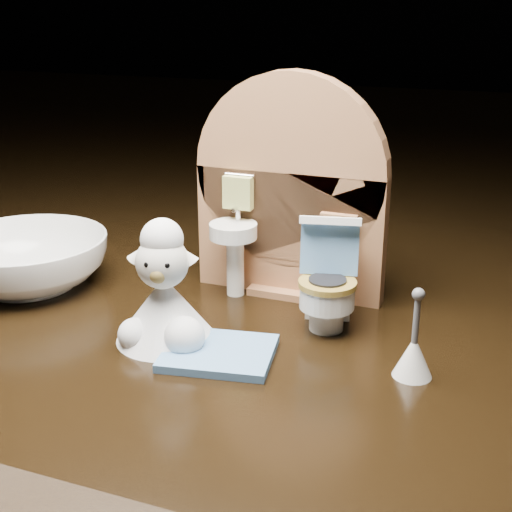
{
  "coord_description": "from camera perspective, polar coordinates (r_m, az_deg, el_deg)",
  "views": [
    {
      "loc": [
        0.14,
        -0.37,
        0.19
      ],
      "look_at": [
        -0.0,
        0.01,
        0.05
      ],
      "focal_mm": 50.0,
      "sensor_mm": 36.0,
      "label": 1
    }
  ],
  "objects": [
    {
      "name": "backdrop_panel",
      "position": [
        0.48,
        2.65,
        4.48
      ],
      "size": [
        0.13,
        0.05,
        0.15
      ],
      "color": "#A36B43",
      "rests_on": "ground"
    },
    {
      "name": "bath_mat",
      "position": [
        0.41,
        -2.99,
        -7.76
      ],
      "size": [
        0.07,
        0.06,
        0.0
      ],
      "primitive_type": "cube",
      "rotation": [
        0.0,
        0.0,
        0.18
      ],
      "color": "#5988BB",
      "rests_on": "ground"
    },
    {
      "name": "toilet_brush",
      "position": [
        0.4,
        12.49,
        -7.62
      ],
      "size": [
        0.02,
        0.02,
        0.05
      ],
      "color": "white",
      "rests_on": "ground"
    },
    {
      "name": "toy_toilet",
      "position": [
        0.44,
        5.79,
        -2.44
      ],
      "size": [
        0.04,
        0.05,
        0.07
      ],
      "rotation": [
        0.0,
        0.0,
        0.22
      ],
      "color": "white",
      "rests_on": "ground"
    },
    {
      "name": "plush_lamb",
      "position": [
        0.42,
        -7.33,
        -3.45
      ],
      "size": [
        0.06,
        0.06,
        0.08
      ],
      "rotation": [
        0.0,
        0.0,
        0.28
      ],
      "color": "white",
      "rests_on": "ground"
    },
    {
      "name": "ceramic_bowl",
      "position": [
        0.53,
        -17.88,
        -0.42
      ],
      "size": [
        0.12,
        0.12,
        0.04
      ],
      "primitive_type": "imported",
      "rotation": [
        0.0,
        0.0,
        -0.09
      ],
      "color": "white",
      "rests_on": "ground"
    }
  ]
}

